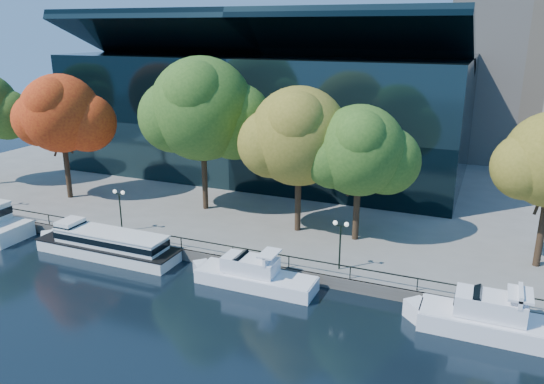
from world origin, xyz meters
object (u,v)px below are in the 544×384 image
at_px(cruiser_far, 489,318).
at_px(lamp_2, 340,234).
at_px(cruiser_near, 251,274).
at_px(tree_4, 361,153).
at_px(tree_3, 301,139).
at_px(tree_2, 204,111).
at_px(tour_boat, 104,243).
at_px(lamp_1, 120,201).
at_px(tree_1, 62,115).

xyz_separation_m(cruiser_far, lamp_2, (-11.16, 3.62, 2.85)).
height_order(cruiser_near, cruiser_far, cruiser_far).
bearing_deg(tree_4, tree_3, 179.51).
bearing_deg(cruiser_far, tree_2, 156.23).
relative_size(cruiser_near, lamp_2, 2.61).
bearing_deg(cruiser_near, cruiser_far, -0.48).
xyz_separation_m(tour_boat, tree_3, (14.67, 9.93, 8.61)).
height_order(tree_4, lamp_2, tree_4).
bearing_deg(lamp_1, tour_boat, -79.71).
height_order(tree_1, lamp_1, tree_1).
xyz_separation_m(cruiser_near, tree_1, (-26.85, 9.65, 9.33)).
relative_size(tree_2, tree_4, 1.29).
relative_size(tour_boat, tree_4, 1.21).
bearing_deg(tree_3, tree_1, -179.01).
distance_m(cruiser_far, tree_4, 17.23).
height_order(tree_2, tree_3, tree_2).
distance_m(cruiser_near, cruiser_far, 17.24).
bearing_deg(lamp_2, tree_4, 92.17).
height_order(cruiser_near, tree_2, tree_2).
relative_size(cruiser_far, lamp_2, 2.70).
bearing_deg(lamp_1, lamp_2, 0.00).
distance_m(tree_1, tree_4, 32.71).
relative_size(tree_1, tree_2, 0.87).
bearing_deg(cruiser_far, lamp_1, 173.59).
bearing_deg(cruiser_near, tree_3, 88.42).
bearing_deg(tree_3, lamp_2, -48.87).
height_order(cruiser_far, tree_4, tree_4).
bearing_deg(lamp_2, lamp_1, 180.00).
relative_size(tree_1, lamp_1, 3.39).
height_order(cruiser_far, lamp_2, lamp_2).
distance_m(cruiser_near, lamp_2, 7.63).
height_order(tree_2, lamp_2, tree_2).
distance_m(cruiser_far, tree_1, 46.08).
relative_size(tour_boat, tree_2, 0.93).
bearing_deg(lamp_1, tree_2, 64.38).
xyz_separation_m(tree_1, tree_2, (16.05, 2.56, 1.02)).
bearing_deg(tree_1, lamp_1, -27.50).
distance_m(tree_2, tree_4, 16.92).
height_order(tree_2, tree_4, tree_2).
xyz_separation_m(tree_2, tree_3, (11.08, -2.09, -1.49)).
bearing_deg(cruiser_far, lamp_2, 162.03).
xyz_separation_m(tree_1, lamp_2, (32.93, -6.17, -6.30)).
bearing_deg(tree_3, lamp_1, -156.49).
distance_m(tree_1, lamp_1, 14.78).
xyz_separation_m(cruiser_far, lamp_1, (-32.22, 3.62, 2.85)).
xyz_separation_m(tour_boat, tree_4, (20.22, 9.88, 7.83)).
height_order(tree_3, lamp_2, tree_3).
height_order(tour_boat, tree_3, tree_3).
bearing_deg(cruiser_far, tree_1, 167.47).
bearing_deg(cruiser_near, tree_4, 59.93).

